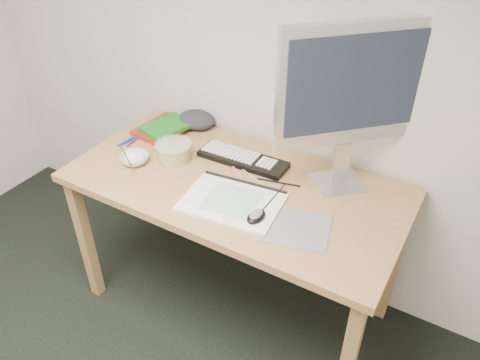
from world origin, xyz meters
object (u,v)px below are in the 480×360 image
(sketchpad, at_px, (232,202))
(monitor, at_px, (352,90))
(rice_bowl, at_px, (135,159))
(keyboard, at_px, (243,159))
(desk, at_px, (235,198))

(sketchpad, distance_m, monitor, 0.61)
(monitor, xyz_separation_m, rice_bowl, (-0.82, -0.31, -0.40))
(rice_bowl, bearing_deg, monitor, 20.37)
(keyboard, xyz_separation_m, monitor, (0.42, 0.06, 0.40))
(desk, xyz_separation_m, monitor, (0.37, 0.21, 0.50))
(desk, relative_size, rice_bowl, 11.26)
(keyboard, height_order, monitor, monitor)
(sketchpad, relative_size, keyboard, 0.94)
(keyboard, bearing_deg, monitor, 6.62)
(desk, xyz_separation_m, rice_bowl, (-0.45, -0.10, 0.10))
(rice_bowl, bearing_deg, keyboard, 31.68)
(desk, height_order, sketchpad, sketchpad)
(keyboard, distance_m, monitor, 0.59)
(monitor, bearing_deg, desk, 164.27)
(desk, distance_m, sketchpad, 0.16)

